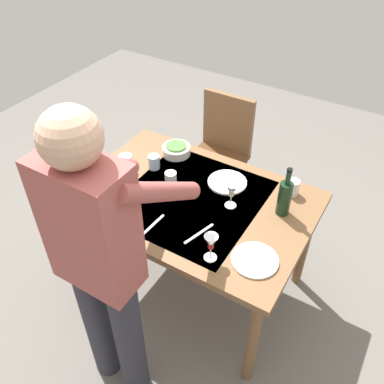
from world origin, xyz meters
TOP-DOWN VIEW (x-y plane):
  - ground_plane at (0.00, 0.00)m, footprint 6.00×6.00m
  - dining_table at (0.00, 0.00)m, footprint 1.33×0.92m
  - chair_near at (0.25, -0.84)m, footprint 0.40×0.40m
  - person_server at (0.01, 0.72)m, footprint 0.42×0.61m
  - wine_bottle at (-0.47, -0.16)m, footprint 0.07×0.07m
  - wine_glass_left at (-0.30, 0.32)m, footprint 0.07×0.07m
  - wine_glass_right at (-0.21, -0.06)m, footprint 0.07×0.07m
  - water_cup_near_left at (0.17, -0.04)m, footprint 0.07×0.07m
  - water_cup_near_right at (0.48, -0.03)m, footprint 0.08×0.08m
  - water_cup_far_left at (0.35, -0.13)m, footprint 0.07×0.07m
  - water_cup_far_right at (-0.46, -0.33)m, footprint 0.07×0.07m
  - serving_bowl_pasta at (0.44, 0.22)m, footprint 0.30×0.30m
  - side_bowl_salad at (0.31, -0.32)m, footprint 0.18×0.18m
  - dinner_plate_near at (-0.49, 0.23)m, footprint 0.23×0.23m
  - dinner_plate_far at (-0.10, -0.23)m, footprint 0.23×0.23m
  - table_knife at (-0.17, 0.22)m, footprint 0.07×0.20m
  - table_fork at (0.07, 0.29)m, footprint 0.02×0.18m

SIDE VIEW (x-z plane):
  - ground_plane at x=0.00m, z-range 0.00..0.00m
  - chair_near at x=0.25m, z-range 0.07..0.98m
  - dining_table at x=0.00m, z-range 0.30..1.06m
  - table_knife at x=-0.17m, z-range 0.76..0.77m
  - table_fork at x=0.07m, z-range 0.76..0.77m
  - dinner_plate_near at x=-0.49m, z-range 0.76..0.77m
  - dinner_plate_far at x=-0.10m, z-range 0.76..0.77m
  - serving_bowl_pasta at x=0.44m, z-range 0.76..0.83m
  - side_bowl_salad at x=0.31m, z-range 0.76..0.83m
  - water_cup_near_left at x=0.17m, z-range 0.76..0.85m
  - water_cup_far_left at x=0.35m, z-range 0.76..0.85m
  - water_cup_far_right at x=-0.46m, z-range 0.76..0.86m
  - water_cup_near_right at x=0.48m, z-range 0.76..0.87m
  - wine_glass_left at x=-0.30m, z-range 0.79..0.94m
  - wine_glass_right at x=-0.21m, z-range 0.79..0.94m
  - wine_bottle at x=-0.47m, z-range 0.72..1.02m
  - person_server at x=0.01m, z-range 0.12..1.81m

